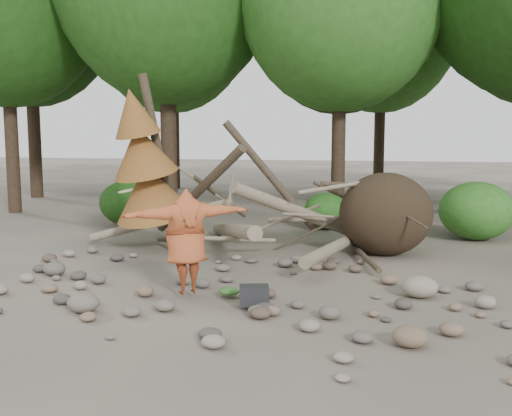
# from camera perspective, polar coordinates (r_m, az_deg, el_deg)

# --- Properties ---
(ground) EXTENTS (120.00, 120.00, 0.00)m
(ground) POSITION_cam_1_polar(r_m,az_deg,el_deg) (10.26, -2.57, -8.78)
(ground) COLOR #514C44
(ground) RESTS_ON ground
(deadfall_pile) EXTENTS (8.55, 5.24, 3.30)m
(deadfall_pile) POSITION_cam_1_polar(r_m,az_deg,el_deg) (13.85, 10.41, -0.71)
(deadfall_pile) COLOR #332619
(deadfall_pile) RESTS_ON ground
(dead_conifer) EXTENTS (2.06, 2.16, 4.35)m
(dead_conifer) POSITION_cam_1_polar(r_m,az_deg,el_deg) (14.14, -11.00, 4.15)
(dead_conifer) COLOR #4C3F30
(dead_conifer) RESTS_ON ground
(bush_left) EXTENTS (1.80, 1.80, 1.44)m
(bush_left) POSITION_cam_1_polar(r_m,az_deg,el_deg) (18.72, -12.68, 0.53)
(bush_left) COLOR #204F15
(bush_left) RESTS_ON ground
(bush_mid) EXTENTS (1.40, 1.40, 1.12)m
(bush_mid) POSITION_cam_1_polar(r_m,az_deg,el_deg) (17.53, 7.06, -0.32)
(bush_mid) COLOR #2B651D
(bush_mid) RESTS_ON ground
(bush_right) EXTENTS (2.00, 2.00, 1.60)m
(bush_right) POSITION_cam_1_polar(r_m,az_deg,el_deg) (16.75, 21.18, -0.26)
(bush_right) COLOR #367725
(bush_right) RESTS_ON ground
(frisbee_thrower) EXTENTS (2.58, 1.81, 1.85)m
(frisbee_thrower) POSITION_cam_1_polar(r_m,az_deg,el_deg) (10.00, -6.99, -3.34)
(frisbee_thrower) COLOR #AE4F27
(frisbee_thrower) RESTS_ON ground
(backpack) EXTENTS (0.55, 0.44, 0.32)m
(backpack) POSITION_cam_1_polar(r_m,az_deg,el_deg) (9.50, -0.19, -9.07)
(backpack) COLOR black
(backpack) RESTS_ON ground
(cloth_green) EXTENTS (0.38, 0.32, 0.14)m
(cloth_green) POSITION_cam_1_polar(r_m,az_deg,el_deg) (10.13, -2.72, -8.57)
(cloth_green) COLOR #336528
(cloth_green) RESTS_ON ground
(cloth_orange) EXTENTS (0.31, 0.26, 0.11)m
(cloth_orange) POSITION_cam_1_polar(r_m,az_deg,el_deg) (9.96, 0.32, -8.93)
(cloth_orange) COLOR #AC421D
(cloth_orange) RESTS_ON ground
(boulder_front_left) EXTENTS (0.52, 0.47, 0.31)m
(boulder_front_left) POSITION_cam_1_polar(r_m,az_deg,el_deg) (9.70, -16.89, -9.06)
(boulder_front_left) COLOR #6E655C
(boulder_front_left) RESTS_ON ground
(boulder_front_right) EXTENTS (0.48, 0.43, 0.29)m
(boulder_front_right) POSITION_cam_1_polar(r_m,az_deg,el_deg) (8.12, 15.13, -12.30)
(boulder_front_right) COLOR brown
(boulder_front_right) RESTS_ON ground
(boulder_mid_right) EXTENTS (0.64, 0.58, 0.38)m
(boulder_mid_right) POSITION_cam_1_polar(r_m,az_deg,el_deg) (10.52, 16.04, -7.57)
(boulder_mid_right) COLOR gray
(boulder_mid_right) RESTS_ON ground
(boulder_mid_left) EXTENTS (0.46, 0.42, 0.28)m
(boulder_mid_left) POSITION_cam_1_polar(r_m,az_deg,el_deg) (12.38, -19.52, -5.76)
(boulder_mid_left) COLOR #605950
(boulder_mid_left) RESTS_ON ground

